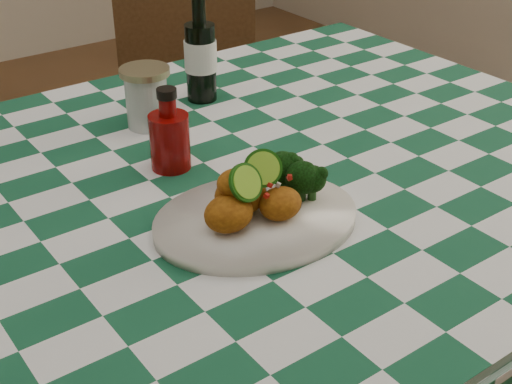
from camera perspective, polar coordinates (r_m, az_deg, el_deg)
plate at (r=1.01m, az=0.00°, el=-2.25°), size 0.34×0.29×0.02m
fried_chicken_pile at (r=0.99m, az=-0.18°, el=0.20°), size 0.13×0.10×0.08m
broccoli_side at (r=1.04m, az=3.22°, el=1.37°), size 0.09×0.09×0.06m
ketchup_bottle at (r=1.15m, az=-6.98°, el=5.02°), size 0.07×0.07×0.14m
mason_jar at (r=1.31m, az=-8.74°, el=7.49°), size 0.11×0.11×0.11m
beer_bottle at (r=1.40m, az=-4.50°, el=11.62°), size 0.08×0.08×0.22m
wooden_chair_right at (r=1.98m, az=-4.63°, el=2.43°), size 0.52×0.53×0.84m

